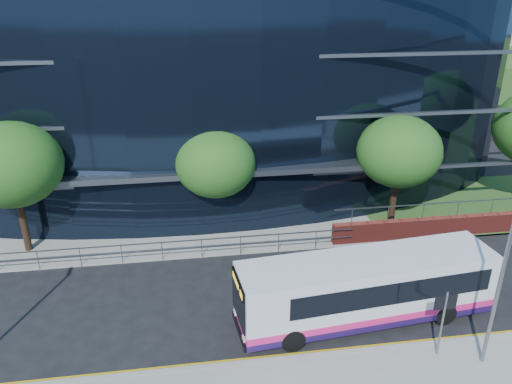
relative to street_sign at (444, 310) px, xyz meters
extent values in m
plane|color=black|center=(-4.50, 1.59, -2.15)|extent=(200.00, 200.00, 0.00)
cube|color=gray|center=(-4.50, 0.59, -2.07)|extent=(80.00, 0.25, 0.16)
cube|color=gold|center=(-4.50, 0.79, -2.14)|extent=(80.00, 0.08, 0.01)
cube|color=gold|center=(-4.50, 0.94, -2.14)|extent=(80.00, 0.08, 0.01)
cube|color=gray|center=(-10.50, 12.59, -2.10)|extent=(50.00, 8.00, 0.10)
cube|color=black|center=(-8.50, 25.59, 5.85)|extent=(38.00, 16.00, 16.00)
cube|color=#595E66|center=(-8.50, 11.09, 1.55)|extent=(22.00, 1.20, 0.30)
cube|color=slate|center=(-12.50, 8.59, -1.10)|extent=(24.00, 0.05, 0.05)
cube|color=slate|center=(-12.50, 8.59, -1.55)|extent=(24.00, 0.05, 0.05)
cylinder|color=slate|center=(-12.50, 8.59, -1.60)|extent=(0.04, 0.04, 1.10)
cube|color=#2D511E|center=(27.50, 57.59, -0.15)|extent=(60.00, 42.00, 4.00)
cylinder|color=slate|center=(0.00, -0.01, -0.60)|extent=(0.08, 0.08, 2.80)
cube|color=black|center=(0.00, 0.01, 0.35)|extent=(0.85, 0.06, 0.60)
cylinder|color=black|center=(-17.50, 10.59, -0.50)|extent=(0.36, 0.36, 3.30)
ellipsoid|color=#214914|center=(-17.50, 10.59, 2.73)|extent=(4.95, 4.95, 4.21)
cylinder|color=black|center=(-7.50, 11.09, -0.72)|extent=(0.36, 0.36, 2.86)
ellipsoid|color=#214914|center=(-7.50, 11.09, 2.08)|extent=(4.29, 4.29, 3.65)
cylinder|color=black|center=(2.50, 10.59, -0.61)|extent=(0.36, 0.36, 3.08)
ellipsoid|color=#214914|center=(2.50, 10.59, 2.40)|extent=(4.62, 4.62, 3.93)
cylinder|color=black|center=(19.50, 41.59, -0.61)|extent=(0.36, 0.36, 3.08)
ellipsoid|color=#214914|center=(19.50, 41.59, 2.40)|extent=(4.62, 4.62, 3.93)
cylinder|color=slate|center=(1.50, -0.61, 2.00)|extent=(0.14, 0.14, 8.00)
cube|color=silver|center=(-1.98, 2.60, -0.52)|extent=(10.87, 3.46, 2.57)
cube|color=#201044|center=(-1.98, 2.60, -1.66)|extent=(10.90, 3.51, 0.29)
cube|color=#DA1F6E|center=(-1.98, 2.60, -1.37)|extent=(10.90, 3.51, 0.29)
cube|color=black|center=(-1.40, 2.65, -0.16)|extent=(8.75, 3.30, 0.97)
cube|color=black|center=(-7.33, 2.07, -0.40)|extent=(0.28, 2.09, 1.51)
cube|color=black|center=(-7.34, 2.07, 0.49)|extent=(0.29, 1.99, 0.39)
cube|color=yellow|center=(-7.40, 2.31, 0.49)|extent=(0.14, 1.07, 0.21)
cube|color=black|center=(-7.33, 2.07, -1.71)|extent=(0.33, 2.33, 0.23)
cylinder|color=black|center=(-5.36, 1.17, -1.66)|extent=(1.00, 0.39, 0.97)
cylinder|color=black|center=(1.22, 1.81, -1.66)|extent=(1.00, 0.39, 0.97)
camera|label=1|loc=(-8.99, -13.77, 11.27)|focal=35.00mm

